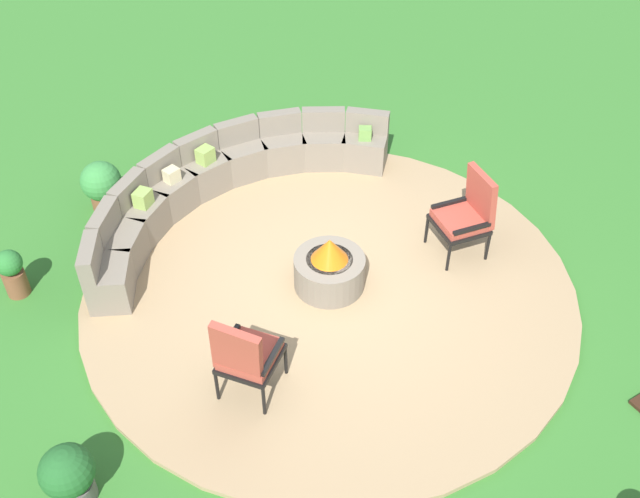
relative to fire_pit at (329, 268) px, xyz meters
The scene contains 9 objects.
ground_plane 0.32m from the fire_pit, ahead, with size 24.00×24.00×0.00m, color #387A2D.
patio_circle 0.29m from the fire_pit, ahead, with size 5.60×5.60×0.06m, color tan.
fire_pit is the anchor object (origin of this frame).
curved_stone_bench 2.03m from the fire_pit, 99.61° to the left, with size 4.54×1.92×0.77m.
lounge_chair_front_left 1.75m from the fire_pit, 149.74° to the right, with size 0.77×0.79×1.11m.
lounge_chair_front_right 1.75m from the fire_pit, 10.70° to the right, with size 0.67×0.66×1.07m.
potted_plant_1 3.44m from the fire_pit, 162.50° to the right, with size 0.47×0.47×0.65m.
potted_plant_2 3.54m from the fire_pit, 149.31° to the left, with size 0.30×0.30×0.61m.
potted_plant_3 3.25m from the fire_pit, 120.74° to the left, with size 0.52×0.52×0.69m.
Camera 1 is at (-3.22, -4.98, 5.85)m, focal length 40.60 mm.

